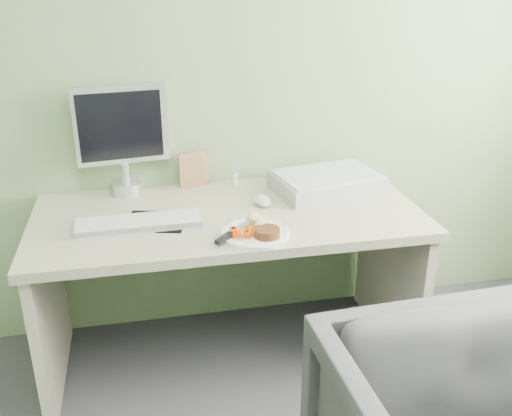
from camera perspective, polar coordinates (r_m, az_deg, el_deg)
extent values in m
plane|color=gray|center=(2.57, -4.48, 15.77)|extent=(3.50, 0.00, 3.50)
cube|color=#ACA790|center=(2.38, -2.80, -0.83)|extent=(1.60, 0.75, 0.04)
cube|color=#B9AD9E|center=(2.56, -19.90, -9.69)|extent=(0.04, 0.70, 0.69)
cube|color=#B9AD9E|center=(2.75, 13.26, -6.45)|extent=(0.04, 0.70, 0.69)
cylinder|color=white|center=(2.16, -0.09, -2.60)|extent=(0.26, 0.26, 0.01)
cylinder|color=black|center=(2.12, 1.10, -2.46)|extent=(0.11, 0.11, 0.03)
ellipsoid|color=tan|center=(2.19, 0.41, -1.25)|extent=(0.13, 0.11, 0.06)
cube|color=#FF4E05|center=(2.11, -1.43, -2.33)|extent=(0.09, 0.08, 0.05)
cube|color=silver|center=(2.18, -1.49, -1.89)|extent=(0.11, 0.12, 0.01)
cube|color=black|center=(2.09, -3.25, -3.03)|extent=(0.08, 0.08, 0.02)
cube|color=black|center=(2.31, -9.99, -1.33)|extent=(0.28, 0.26, 0.00)
cube|color=white|center=(2.28, -11.63, -1.42)|extent=(0.49, 0.15, 0.02)
ellipsoid|color=white|center=(2.43, 0.65, 0.74)|extent=(0.08, 0.12, 0.04)
cube|color=brown|center=(2.63, -6.27, 3.85)|extent=(0.13, 0.04, 0.17)
cylinder|color=white|center=(2.65, -2.11, 2.85)|extent=(0.03, 0.03, 0.06)
cone|color=#85A5D6|center=(2.64, -2.12, 3.63)|extent=(0.02, 0.02, 0.02)
cube|color=#A3A7AA|center=(2.60, 7.11, 2.50)|extent=(0.51, 0.39, 0.07)
cylinder|color=silver|center=(2.61, -12.77, 1.94)|extent=(0.12, 0.12, 0.05)
cylinder|color=silver|center=(2.59, -12.91, 3.40)|extent=(0.03, 0.03, 0.09)
cube|color=silver|center=(2.55, -13.33, 8.08)|extent=(0.40, 0.09, 0.34)
cube|color=black|center=(2.53, -13.34, 7.96)|extent=(0.35, 0.05, 0.29)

